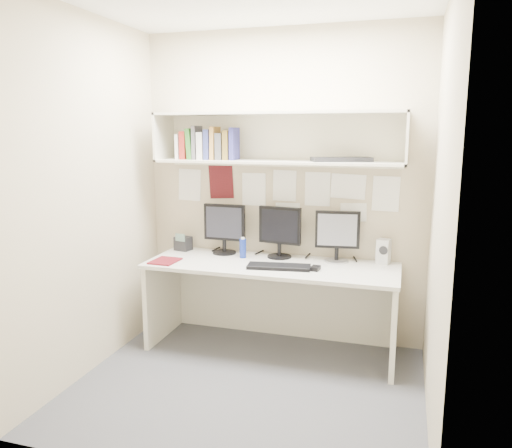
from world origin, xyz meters
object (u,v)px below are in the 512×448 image
(keyboard, at_px, (279,267))
(speaker, at_px, (384,251))
(desk, at_px, (271,307))
(monitor_center, at_px, (280,230))
(desk_phone, at_px, (183,243))
(maroon_notebook, at_px, (165,261))
(monitor_left, at_px, (224,226))
(monitor_right, at_px, (337,234))

(keyboard, xyz_separation_m, speaker, (0.76, 0.38, 0.09))
(keyboard, bearing_deg, desk, 120.54)
(monitor_center, bearing_deg, desk_phone, -171.41)
(speaker, xyz_separation_m, desk_phone, (-1.72, -0.05, -0.04))
(maroon_notebook, bearing_deg, monitor_left, 51.48)
(monitor_left, xyz_separation_m, keyboard, (0.57, -0.34, -0.22))
(speaker, height_order, desk_phone, speaker)
(speaker, relative_size, desk_phone, 1.24)
(desk, distance_m, desk_phone, 0.99)
(monitor_right, distance_m, desk_phone, 1.37)
(monitor_center, xyz_separation_m, speaker, (0.84, 0.04, -0.14))
(speaker, bearing_deg, desk_phone, -164.39)
(monitor_right, relative_size, speaker, 2.09)
(keyboard, relative_size, speaker, 2.45)
(maroon_notebook, distance_m, desk_phone, 0.42)
(desk_phone, bearing_deg, monitor_center, 12.94)
(desk, xyz_separation_m, monitor_left, (-0.48, 0.22, 0.60))
(keyboard, bearing_deg, monitor_right, 32.28)
(desk, height_order, desk_phone, desk_phone)
(monitor_left, xyz_separation_m, desk_phone, (-0.39, -0.00, -0.17))
(monitor_right, bearing_deg, speaker, -0.96)
(monitor_center, relative_size, speaker, 2.16)
(speaker, distance_m, maroon_notebook, 1.76)
(keyboard, xyz_separation_m, maroon_notebook, (-0.93, -0.08, -0.01))
(monitor_center, relative_size, monitor_right, 1.03)
(desk, distance_m, maroon_notebook, 0.94)
(monitor_center, height_order, desk_phone, monitor_center)
(monitor_left, height_order, maroon_notebook, monitor_left)
(keyboard, bearing_deg, desk_phone, 153.14)
(maroon_notebook, xyz_separation_m, desk_phone, (-0.03, 0.41, 0.06))
(monitor_center, bearing_deg, monitor_left, -171.62)
(keyboard, bearing_deg, monitor_center, 95.47)
(monitor_left, relative_size, monitor_center, 1.00)
(speaker, bearing_deg, desk, -148.86)
(keyboard, height_order, maroon_notebook, keyboard)
(monitor_center, distance_m, maroon_notebook, 0.97)
(monitor_right, relative_size, desk_phone, 2.60)
(monitor_center, xyz_separation_m, desk_phone, (-0.88, -0.00, -0.17))
(desk_phone, bearing_deg, desk, -1.24)
(desk, height_order, maroon_notebook, maroon_notebook)
(monitor_left, xyz_separation_m, monitor_right, (0.97, 0.00, -0.01))
(desk, distance_m, keyboard, 0.40)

